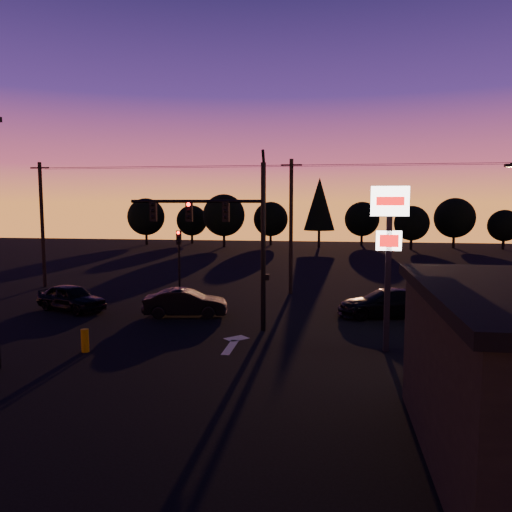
# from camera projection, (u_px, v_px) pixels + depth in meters

# --- Properties ---
(ground) EXTENTS (120.00, 120.00, 0.00)m
(ground) POSITION_uv_depth(u_px,v_px,m) (213.00, 354.00, 20.33)
(ground) COLOR black
(ground) RESTS_ON ground
(lane_arrow) EXTENTS (1.20, 3.10, 0.01)m
(lane_arrow) POSITION_uv_depth(u_px,v_px,m) (233.00, 343.00, 21.89)
(lane_arrow) COLOR beige
(lane_arrow) RESTS_ON ground
(traffic_signal_mast) EXTENTS (6.79, 0.52, 8.58)m
(traffic_signal_mast) POSITION_uv_depth(u_px,v_px,m) (230.00, 228.00, 23.74)
(traffic_signal_mast) COLOR black
(traffic_signal_mast) RESTS_ON ground
(secondary_signal) EXTENTS (0.30, 0.31, 4.35)m
(secondary_signal) POSITION_uv_depth(u_px,v_px,m) (179.00, 254.00, 32.06)
(secondary_signal) COLOR black
(secondary_signal) RESTS_ON ground
(pylon_sign) EXTENTS (1.50, 0.28, 6.80)m
(pylon_sign) POSITION_uv_depth(u_px,v_px,m) (389.00, 233.00, 20.23)
(pylon_sign) COLOR black
(pylon_sign) RESTS_ON ground
(utility_pole_0) EXTENTS (1.40, 0.26, 9.00)m
(utility_pole_0) POSITION_uv_depth(u_px,v_px,m) (42.00, 224.00, 35.99)
(utility_pole_0) COLOR black
(utility_pole_0) RESTS_ON ground
(utility_pole_1) EXTENTS (1.40, 0.26, 9.00)m
(utility_pole_1) POSITION_uv_depth(u_px,v_px,m) (291.00, 226.00, 33.30)
(utility_pole_1) COLOR black
(utility_pole_1) RESTS_ON ground
(power_wires) EXTENTS (36.00, 1.22, 0.07)m
(power_wires) POSITION_uv_depth(u_px,v_px,m) (291.00, 166.00, 32.87)
(power_wires) COLOR black
(power_wires) RESTS_ON ground
(bollard) EXTENTS (0.32, 0.32, 0.96)m
(bollard) POSITION_uv_depth(u_px,v_px,m) (85.00, 341.00, 20.54)
(bollard) COLOR #B08301
(bollard) RESTS_ON ground
(tree_0) EXTENTS (5.36, 5.36, 6.74)m
(tree_0) POSITION_uv_depth(u_px,v_px,m) (146.00, 217.00, 72.33)
(tree_0) COLOR black
(tree_0) RESTS_ON ground
(tree_1) EXTENTS (4.54, 4.54, 5.71)m
(tree_1) POSITION_uv_depth(u_px,v_px,m) (192.00, 221.00, 74.45)
(tree_1) COLOR black
(tree_1) RESTS_ON ground
(tree_2) EXTENTS (5.77, 5.78, 7.26)m
(tree_2) POSITION_uv_depth(u_px,v_px,m) (224.00, 215.00, 68.54)
(tree_2) COLOR black
(tree_2) RESTS_ON ground
(tree_3) EXTENTS (4.95, 4.95, 6.22)m
(tree_3) POSITION_uv_depth(u_px,v_px,m) (271.00, 219.00, 71.64)
(tree_3) COLOR black
(tree_3) RESTS_ON ground
(tree_4) EXTENTS (4.18, 4.18, 9.50)m
(tree_4) POSITION_uv_depth(u_px,v_px,m) (319.00, 204.00, 67.41)
(tree_4) COLOR black
(tree_4) RESTS_ON ground
(tree_5) EXTENTS (4.95, 4.95, 6.22)m
(tree_5) POSITION_uv_depth(u_px,v_px,m) (362.00, 219.00, 71.67)
(tree_5) COLOR black
(tree_5) RESTS_ON ground
(tree_6) EXTENTS (4.54, 4.54, 5.71)m
(tree_6) POSITION_uv_depth(u_px,v_px,m) (412.00, 223.00, 64.91)
(tree_6) COLOR black
(tree_6) RESTS_ON ground
(tree_7) EXTENTS (5.36, 5.36, 6.74)m
(tree_7) POSITION_uv_depth(u_px,v_px,m) (455.00, 218.00, 66.89)
(tree_7) COLOR black
(tree_7) RESTS_ON ground
(tree_8) EXTENTS (4.12, 4.12, 5.19)m
(tree_8) POSITION_uv_depth(u_px,v_px,m) (504.00, 226.00, 65.11)
(tree_8) COLOR black
(tree_8) RESTS_ON ground
(car_left) EXTENTS (4.75, 3.34, 1.50)m
(car_left) POSITION_uv_depth(u_px,v_px,m) (71.00, 298.00, 28.35)
(car_left) COLOR black
(car_left) RESTS_ON ground
(car_mid) EXTENTS (4.67, 2.29, 1.47)m
(car_mid) POSITION_uv_depth(u_px,v_px,m) (186.00, 303.00, 26.99)
(car_mid) COLOR black
(car_mid) RESTS_ON ground
(car_right) EXTENTS (5.54, 3.25, 1.51)m
(car_right) POSITION_uv_depth(u_px,v_px,m) (386.00, 303.00, 26.87)
(car_right) COLOR black
(car_right) RESTS_ON ground
(suv_parked) EXTENTS (3.51, 5.01, 1.27)m
(suv_parked) POSITION_uv_depth(u_px,v_px,m) (491.00, 382.00, 15.35)
(suv_parked) COLOR black
(suv_parked) RESTS_ON ground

